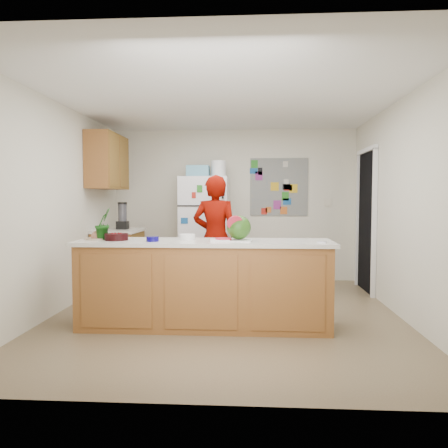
# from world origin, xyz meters

# --- Properties ---
(floor) EXTENTS (4.00, 4.50, 0.02)m
(floor) POSITION_xyz_m (0.00, 0.00, -0.01)
(floor) COLOR brown
(floor) RESTS_ON ground
(wall_back) EXTENTS (4.00, 0.02, 2.50)m
(wall_back) POSITION_xyz_m (0.00, 2.26, 1.25)
(wall_back) COLOR beige
(wall_back) RESTS_ON ground
(wall_left) EXTENTS (0.02, 4.50, 2.50)m
(wall_left) POSITION_xyz_m (-2.01, 0.00, 1.25)
(wall_left) COLOR beige
(wall_left) RESTS_ON ground
(wall_right) EXTENTS (0.02, 4.50, 2.50)m
(wall_right) POSITION_xyz_m (2.01, 0.00, 1.25)
(wall_right) COLOR beige
(wall_right) RESTS_ON ground
(ceiling) EXTENTS (4.00, 4.50, 0.02)m
(ceiling) POSITION_xyz_m (0.00, 0.00, 2.51)
(ceiling) COLOR white
(ceiling) RESTS_ON wall_back
(doorway) EXTENTS (0.03, 0.85, 2.04)m
(doorway) POSITION_xyz_m (1.99, 1.45, 1.02)
(doorway) COLOR black
(doorway) RESTS_ON ground
(peninsula_base) EXTENTS (2.60, 0.62, 0.88)m
(peninsula_base) POSITION_xyz_m (-0.20, -0.50, 0.44)
(peninsula_base) COLOR brown
(peninsula_base) RESTS_ON floor
(peninsula_top) EXTENTS (2.68, 0.70, 0.04)m
(peninsula_top) POSITION_xyz_m (-0.20, -0.50, 0.90)
(peninsula_top) COLOR silver
(peninsula_top) RESTS_ON peninsula_base
(side_counter_base) EXTENTS (0.60, 0.80, 0.86)m
(side_counter_base) POSITION_xyz_m (-1.69, 1.35, 0.43)
(side_counter_base) COLOR brown
(side_counter_base) RESTS_ON floor
(side_counter_top) EXTENTS (0.64, 0.84, 0.04)m
(side_counter_top) POSITION_xyz_m (-1.69, 1.35, 0.88)
(side_counter_top) COLOR silver
(side_counter_top) RESTS_ON side_counter_base
(upper_cabinets) EXTENTS (0.35, 1.00, 0.80)m
(upper_cabinets) POSITION_xyz_m (-1.82, 1.30, 1.90)
(upper_cabinets) COLOR brown
(upper_cabinets) RESTS_ON wall_left
(refrigerator) EXTENTS (0.75, 0.70, 1.70)m
(refrigerator) POSITION_xyz_m (-0.45, 1.88, 0.85)
(refrigerator) COLOR silver
(refrigerator) RESTS_ON floor
(fridge_top_bin) EXTENTS (0.35, 0.28, 0.18)m
(fridge_top_bin) POSITION_xyz_m (-0.55, 1.88, 1.79)
(fridge_top_bin) COLOR #5999B2
(fridge_top_bin) RESTS_ON refrigerator
(photo_collage) EXTENTS (0.95, 0.01, 0.95)m
(photo_collage) POSITION_xyz_m (0.75, 2.24, 1.55)
(photo_collage) COLOR slate
(photo_collage) RESTS_ON wall_back
(person) EXTENTS (0.66, 0.48, 1.67)m
(person) POSITION_xyz_m (-0.18, 0.71, 0.83)
(person) COLOR #650700
(person) RESTS_ON floor
(blender_appliance) EXTENTS (0.13, 0.13, 0.38)m
(blender_appliance) POSITION_xyz_m (-1.64, 1.41, 1.09)
(blender_appliance) COLOR black
(blender_appliance) RESTS_ON side_counter_top
(cutting_board) EXTENTS (0.41, 0.32, 0.01)m
(cutting_board) POSITION_xyz_m (0.10, -0.52, 0.93)
(cutting_board) COLOR white
(cutting_board) RESTS_ON peninsula_top
(watermelon) EXTENTS (0.25, 0.25, 0.25)m
(watermelon) POSITION_xyz_m (0.16, -0.50, 1.06)
(watermelon) COLOR #24611D
(watermelon) RESTS_ON cutting_board
(watermelon_slice) EXTENTS (0.16, 0.16, 0.02)m
(watermelon_slice) POSITION_xyz_m (0.01, -0.57, 0.94)
(watermelon_slice) COLOR red
(watermelon_slice) RESTS_ON cutting_board
(cherry_bowl) EXTENTS (0.29, 0.29, 0.07)m
(cherry_bowl) POSITION_xyz_m (-1.13, -0.53, 0.96)
(cherry_bowl) COLOR black
(cherry_bowl) RESTS_ON peninsula_top
(white_bowl) EXTENTS (0.21, 0.21, 0.06)m
(white_bowl) POSITION_xyz_m (-0.39, -0.42, 0.95)
(white_bowl) COLOR white
(white_bowl) RESTS_ON peninsula_top
(cobalt_bowl) EXTENTS (0.15, 0.15, 0.05)m
(cobalt_bowl) POSITION_xyz_m (-0.72, -0.63, 0.95)
(cobalt_bowl) COLOR #090458
(cobalt_bowl) RESTS_ON peninsula_top
(plate) EXTENTS (0.27, 0.27, 0.02)m
(plate) POSITION_xyz_m (-1.38, -0.44, 0.93)
(plate) COLOR beige
(plate) RESTS_ON peninsula_top
(paper_towel) EXTENTS (0.21, 0.20, 0.02)m
(paper_towel) POSITION_xyz_m (-0.03, -0.57, 0.93)
(paper_towel) COLOR silver
(paper_towel) RESTS_ON peninsula_top
(keys) EXTENTS (0.09, 0.07, 0.01)m
(keys) POSITION_xyz_m (1.00, -0.64, 0.93)
(keys) COLOR gray
(keys) RESTS_ON peninsula_top
(potted_plant) EXTENTS (0.21, 0.23, 0.34)m
(potted_plant) POSITION_xyz_m (-1.29, -0.45, 1.09)
(potted_plant) COLOR #0E3C0D
(potted_plant) RESTS_ON peninsula_top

